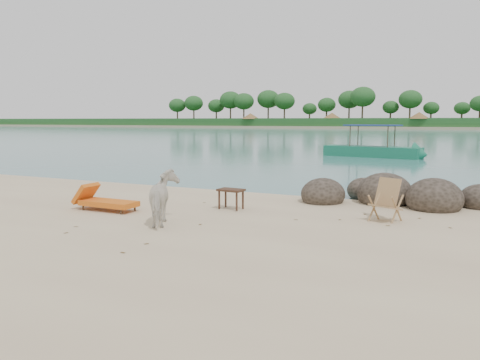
# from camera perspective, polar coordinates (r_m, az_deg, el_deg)

# --- Properties ---
(water) EXTENTS (400.00, 400.00, 0.00)m
(water) POSITION_cam_1_polar(r_m,az_deg,el_deg) (98.63, 22.79, 5.29)
(water) COLOR #3D7A7A
(water) RESTS_ON ground
(far_shore) EXTENTS (420.00, 90.00, 1.40)m
(far_shore) POSITION_cam_1_polar(r_m,az_deg,el_deg) (178.57, 24.01, 5.88)
(far_shore) COLOR tan
(far_shore) RESTS_ON ground
(far_scenery) EXTENTS (420.00, 18.00, 9.50)m
(far_scenery) POSITION_cam_1_polar(r_m,az_deg,el_deg) (145.27, 23.74, 6.95)
(far_scenery) COLOR #1E4C1E
(far_scenery) RESTS_ON ground
(boulders) EXTENTS (6.54, 3.02, 1.22)m
(boulders) POSITION_cam_1_polar(r_m,az_deg,el_deg) (14.58, 19.34, -1.96)
(boulders) COLOR #2A241C
(boulders) RESTS_ON ground
(cow) EXTENTS (1.38, 1.65, 1.28)m
(cow) POSITION_cam_1_polar(r_m,az_deg,el_deg) (11.21, -9.15, -2.29)
(cow) COLOR white
(cow) RESTS_ON ground
(side_table) EXTENTS (0.74, 0.51, 0.56)m
(side_table) POSITION_cam_1_polar(r_m,az_deg,el_deg) (12.98, -1.10, -2.49)
(side_table) COLOR #351F15
(side_table) RESTS_ON ground
(lounge_chair) EXTENTS (2.03, 0.71, 0.61)m
(lounge_chair) POSITION_cam_1_polar(r_m,az_deg,el_deg) (13.28, -15.71, -2.44)
(lounge_chair) COLOR orange
(lounge_chair) RESTS_ON ground
(deck_chair) EXTENTS (0.91, 0.94, 1.03)m
(deck_chair) POSITION_cam_1_polar(r_m,az_deg,el_deg) (11.95, 17.33, -2.53)
(deck_chair) COLOR #AD7E56
(deck_chair) RESTS_ON ground
(boat_near) EXTENTS (7.61, 3.04, 3.60)m
(boat_near) POSITION_cam_1_polar(r_m,az_deg,el_deg) (33.81, 15.84, 5.86)
(boat_near) COLOR #166A4C
(boat_near) RESTS_ON water
(dead_leaves) EXTENTS (7.99, 5.78, 0.00)m
(dead_leaves) POSITION_cam_1_polar(r_m,az_deg,el_deg) (11.17, 2.69, -5.55)
(dead_leaves) COLOR brown
(dead_leaves) RESTS_ON ground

